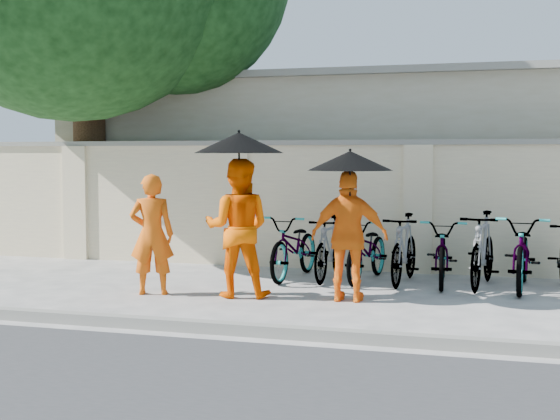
# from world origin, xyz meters

# --- Properties ---
(ground) EXTENTS (80.00, 80.00, 0.00)m
(ground) POSITION_xyz_m (0.00, 0.00, 0.00)
(ground) COLOR #BBB5AE
(kerb) EXTENTS (40.00, 0.16, 0.12)m
(kerb) POSITION_xyz_m (0.00, -1.70, 0.06)
(kerb) COLOR gray
(kerb) RESTS_ON ground
(compound_wall) EXTENTS (20.00, 0.30, 2.00)m
(compound_wall) POSITION_xyz_m (1.00, 3.20, 1.00)
(compound_wall) COLOR beige
(compound_wall) RESTS_ON ground
(building_behind) EXTENTS (14.00, 6.00, 3.20)m
(building_behind) POSITION_xyz_m (2.00, 7.00, 1.60)
(building_behind) COLOR #B9B49D
(building_behind) RESTS_ON ground
(monk_left) EXTENTS (0.67, 0.55, 1.59)m
(monk_left) POSITION_xyz_m (-1.16, 0.19, 0.80)
(monk_left) COLOR #DE570C
(monk_left) RESTS_ON ground
(monk_center) EXTENTS (0.98, 0.83, 1.80)m
(monk_center) POSITION_xyz_m (-0.01, 0.35, 0.90)
(monk_center) COLOR #FF5E00
(monk_center) RESTS_ON ground
(parasol_center) EXTENTS (1.15, 1.15, 1.11)m
(parasol_center) POSITION_xyz_m (0.04, 0.27, 2.00)
(parasol_center) COLOR black
(parasol_center) RESTS_ON ground
(monk_right) EXTENTS (0.98, 0.43, 1.65)m
(monk_right) POSITION_xyz_m (1.44, 0.43, 0.83)
(monk_right) COLOR orange
(monk_right) RESTS_ON ground
(parasol_right) EXTENTS (1.06, 1.06, 0.96)m
(parasol_right) POSITION_xyz_m (1.46, 0.35, 1.77)
(parasol_right) COLOR black
(parasol_right) RESTS_ON ground
(bike_0) EXTENTS (0.79, 1.88, 0.96)m
(bike_0) POSITION_xyz_m (0.30, 2.01, 0.48)
(bike_0) COLOR #91909C
(bike_0) RESTS_ON ground
(bike_1) EXTENTS (0.52, 1.60, 0.95)m
(bike_1) POSITION_xyz_m (0.84, 1.98, 0.48)
(bike_1) COLOR #91909C
(bike_1) RESTS_ON ground
(bike_2) EXTENTS (0.82, 1.82, 0.93)m
(bike_2) POSITION_xyz_m (1.39, 2.08, 0.46)
(bike_2) COLOR #91909C
(bike_2) RESTS_ON ground
(bike_3) EXTENTS (0.58, 1.70, 1.00)m
(bike_3) POSITION_xyz_m (1.93, 1.97, 0.50)
(bike_3) COLOR #91909C
(bike_3) RESTS_ON ground
(bike_4) EXTENTS (0.75, 1.84, 0.95)m
(bike_4) POSITION_xyz_m (2.47, 2.06, 0.47)
(bike_4) COLOR #91909C
(bike_4) RESTS_ON ground
(bike_5) EXTENTS (0.72, 1.81, 1.06)m
(bike_5) POSITION_xyz_m (3.01, 1.95, 0.53)
(bike_5) COLOR #91909C
(bike_5) RESTS_ON ground
(bike_6) EXTENTS (0.79, 1.99, 1.03)m
(bike_6) POSITION_xyz_m (3.56, 1.96, 0.51)
(bike_6) COLOR #91909C
(bike_6) RESTS_ON ground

